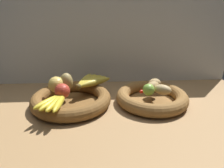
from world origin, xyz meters
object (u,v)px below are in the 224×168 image
(pear_brown, at_px, (66,82))
(apple_red_front, at_px, (62,91))
(banana_bunch_front, at_px, (55,102))
(chili_pepper, at_px, (151,90))
(fruit_bowl_right, at_px, (152,97))
(potato_back, at_px, (155,83))
(banana_bunch_back, at_px, (90,81))
(potato_small, at_px, (162,90))
(potato_large, at_px, (153,86))
(apple_golden_left, at_px, (56,84))
(lime_near, at_px, (149,90))
(fruit_bowl_left, at_px, (71,99))

(pear_brown, bearing_deg, apple_red_front, -93.28)
(banana_bunch_front, distance_m, chili_pepper, 0.42)
(fruit_bowl_right, distance_m, potato_back, 0.08)
(banana_bunch_back, bearing_deg, pear_brown, -145.38)
(apple_red_front, bearing_deg, potato_small, 1.85)
(banana_bunch_front, xyz_separation_m, potato_small, (0.46, 0.08, 0.01))
(potato_large, relative_size, chili_pepper, 0.73)
(banana_bunch_back, bearing_deg, banana_bunch_front, -120.03)
(pear_brown, height_order, potato_back, pear_brown)
(fruit_bowl_right, distance_m, apple_golden_left, 0.44)
(fruit_bowl_right, distance_m, lime_near, 0.08)
(chili_pepper, bearing_deg, potato_small, -41.83)
(banana_bunch_front, bearing_deg, banana_bunch_back, 59.97)
(fruit_bowl_right, xyz_separation_m, apple_golden_left, (-0.44, 0.02, 0.07))
(chili_pepper, bearing_deg, apple_golden_left, 163.25)
(banana_bunch_front, bearing_deg, apple_red_front, 72.05)
(banana_bunch_back, xyz_separation_m, potato_small, (0.33, -0.15, 0.01))
(pear_brown, distance_m, potato_small, 0.44)
(chili_pepper, bearing_deg, lime_near, -132.65)
(apple_golden_left, distance_m, lime_near, 0.41)
(potato_small, bearing_deg, potato_large, 135.00)
(fruit_bowl_left, relative_size, banana_bunch_back, 1.83)
(banana_bunch_front, relative_size, banana_bunch_back, 0.85)
(banana_bunch_back, distance_m, lime_near, 0.30)
(potato_small, distance_m, chili_pepper, 0.05)
(fruit_bowl_left, xyz_separation_m, lime_near, (0.34, -0.04, 0.06))
(potato_large, bearing_deg, banana_bunch_back, 159.33)
(potato_back, bearing_deg, apple_red_front, -166.87)
(fruit_bowl_right, xyz_separation_m, pear_brown, (-0.40, 0.04, 0.07))
(fruit_bowl_right, xyz_separation_m, banana_bunch_front, (-0.42, -0.11, 0.05))
(lime_near, bearing_deg, apple_red_front, -178.98)
(fruit_bowl_left, distance_m, lime_near, 0.35)
(potato_large, distance_m, chili_pepper, 0.02)
(pear_brown, height_order, banana_bunch_front, pear_brown)
(fruit_bowl_right, xyz_separation_m, potato_back, (0.02, 0.05, 0.05))
(potato_small, height_order, lime_near, lime_near)
(fruit_bowl_right, xyz_separation_m, lime_near, (-0.03, -0.04, 0.06))
(fruit_bowl_left, relative_size, potato_small, 4.51)
(banana_bunch_front, relative_size, potato_back, 2.70)
(lime_near, bearing_deg, banana_bunch_back, 149.78)
(chili_pepper, bearing_deg, pear_brown, 159.84)
(fruit_bowl_right, relative_size, potato_back, 5.32)
(apple_red_front, relative_size, potato_back, 1.04)
(potato_back, xyz_separation_m, lime_near, (-0.05, -0.09, 0.00))
(chili_pepper, bearing_deg, banana_bunch_front, -178.72)
(banana_bunch_front, relative_size, chili_pepper, 1.65)
(potato_back, bearing_deg, apple_golden_left, -176.16)
(apple_golden_left, distance_m, banana_bunch_back, 0.17)
(apple_golden_left, xyz_separation_m, potato_back, (0.46, 0.03, -0.02))
(fruit_bowl_right, bearing_deg, apple_golden_left, 177.65)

